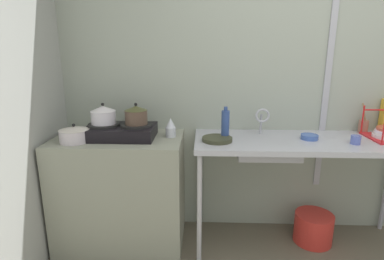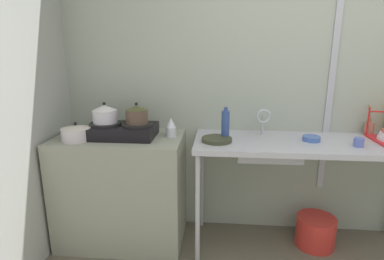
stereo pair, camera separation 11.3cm
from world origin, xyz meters
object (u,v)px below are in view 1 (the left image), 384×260
object	(u,v)px
sink_basin	(267,148)
bucket_on_floor	(313,228)
pot_beside_stove	(74,134)
utensil_jar	(363,126)
bottle_by_sink	(225,124)
stove	(121,131)
frying_pan	(217,139)
small_bowl_on_drainboard	(309,137)
pot_on_right_burner	(136,115)
percolator	(171,128)
cup_by_rack	(356,140)
faucet	(262,117)
pot_on_left_burner	(103,115)

from	to	relation	value
sink_basin	bucket_on_floor	world-z (taller)	sink_basin
pot_beside_stove	bucket_on_floor	size ratio (longest dim) A/B	0.71
utensil_jar	bottle_by_sink	bearing A→B (deg)	-168.66
stove	pot_beside_stove	distance (m)	0.34
bottle_by_sink	utensil_jar	bearing A→B (deg)	11.34
utensil_jar	frying_pan	bearing A→B (deg)	-166.22
small_bowl_on_drainboard	pot_on_right_burner	bearing A→B (deg)	-179.36
bottle_by_sink	bucket_on_floor	bearing A→B (deg)	2.21
percolator	cup_by_rack	xyz separation A→B (m)	(1.36, -0.14, -0.04)
faucet	bucket_on_floor	distance (m)	1.03
stove	small_bowl_on_drainboard	size ratio (longest dim) A/B	4.07
percolator	frying_pan	bearing A→B (deg)	-15.95
stove	bucket_on_floor	world-z (taller)	stove
pot_on_right_burner	small_bowl_on_drainboard	distance (m)	1.34
cup_by_rack	bottle_by_sink	world-z (taller)	bottle_by_sink
faucet	utensil_jar	size ratio (longest dim) A/B	0.91
frying_pan	cup_by_rack	size ratio (longest dim) A/B	3.26
bottle_by_sink	faucet	bearing A→B (deg)	21.58
bottle_by_sink	utensil_jar	distance (m)	1.18
faucet	sink_basin	bearing A→B (deg)	-78.51
sink_basin	bucket_on_floor	xyz separation A→B (m)	(0.43, 0.05, -0.71)
stove	sink_basin	distance (m)	1.14
pot_on_left_burner	frying_pan	distance (m)	0.89
cup_by_rack	pot_on_left_burner	bearing A→B (deg)	176.98
stove	cup_by_rack	world-z (taller)	stove
utensil_jar	bucket_on_floor	distance (m)	0.94
percolator	utensil_jar	distance (m)	1.59
percolator	faucet	size ratio (longest dim) A/B	0.69
pot_beside_stove	utensil_jar	bearing A→B (deg)	9.04
pot_beside_stove	small_bowl_on_drainboard	world-z (taller)	pot_beside_stove
cup_by_rack	bottle_by_sink	bearing A→B (deg)	173.69
sink_basin	cup_by_rack	distance (m)	0.62
pot_on_left_burner	pot_beside_stove	bearing A→B (deg)	-145.83
cup_by_rack	small_bowl_on_drainboard	bearing A→B (deg)	158.75
pot_on_right_burner	utensil_jar	bearing A→B (deg)	7.33
percolator	cup_by_rack	distance (m)	1.37
pot_on_left_burner	small_bowl_on_drainboard	distance (m)	1.59
sink_basin	frying_pan	distance (m)	0.40
small_bowl_on_drainboard	utensil_jar	xyz separation A→B (m)	(0.51, 0.22, 0.04)
small_bowl_on_drainboard	percolator	bearing A→B (deg)	178.59
cup_by_rack	small_bowl_on_drainboard	distance (m)	0.31
bucket_on_floor	stove	bearing A→B (deg)	-178.76
pot_on_right_burner	sink_basin	bearing A→B (deg)	-0.92
stove	pot_on_left_burner	distance (m)	0.18
stove	frying_pan	size ratio (longest dim) A/B	2.33
sink_basin	cup_by_rack	world-z (taller)	cup_by_rack
percolator	small_bowl_on_drainboard	distance (m)	1.07
pot_on_left_burner	pot_on_right_burner	world-z (taller)	pot_on_right_burner
stove	small_bowl_on_drainboard	bearing A→B (deg)	0.59
percolator	faucet	distance (m)	0.73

